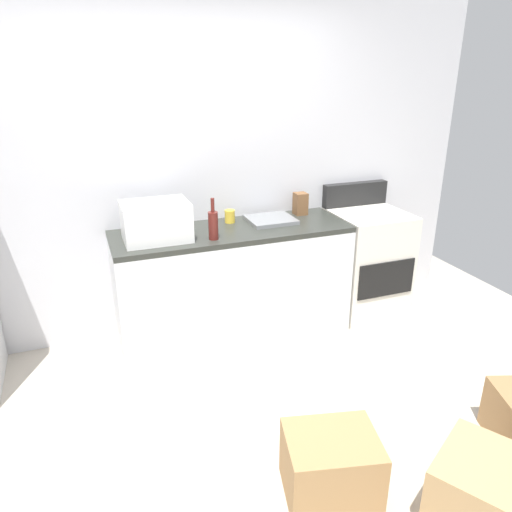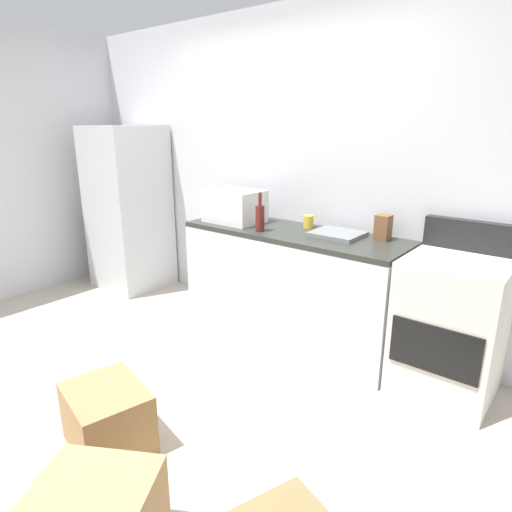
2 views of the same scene
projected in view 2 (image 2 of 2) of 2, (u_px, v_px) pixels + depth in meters
The scene contains 11 objects.
ground_plane at pixel (153, 387), 2.95m from camera, with size 6.00×6.00×0.00m, color #B2A899.
wall_back at pixel (288, 172), 3.73m from camera, with size 5.00×0.10×2.60m, color silver.
kitchen_counter at pixel (292, 285), 3.54m from camera, with size 1.80×0.60×0.90m.
refrigerator at pixel (129, 209), 4.61m from camera, with size 0.68×0.66×1.68m, color silver.
stove_oven at pixel (450, 325), 2.80m from camera, with size 0.60×0.61×1.10m.
microwave at pixel (235, 206), 3.68m from camera, with size 0.46×0.34×0.27m, color white.
sink_basin at pixel (337, 234), 3.25m from camera, with size 0.36×0.32×0.03m, color slate.
wine_bottle at pixel (260, 217), 3.36m from camera, with size 0.07×0.07×0.30m.
coffee_mug at pixel (309, 222), 3.49m from camera, with size 0.08×0.08×0.10m, color gold.
knife_block at pixel (383, 227), 3.12m from camera, with size 0.10×0.10×0.18m, color brown.
cardboard_box_large at pixel (108, 418), 2.37m from camera, with size 0.46×0.37×0.34m, color #A37A4C.
Camera 2 is at (2.15, -1.57, 1.70)m, focal length 30.80 mm.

